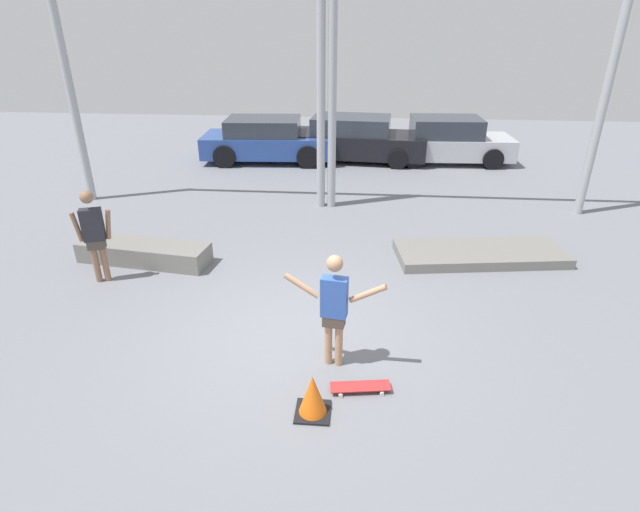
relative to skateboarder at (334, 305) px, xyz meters
The scene contains 12 objects.
ground_plane 1.23m from the skateboarder, 135.53° to the left, with size 36.00×36.00×0.00m, color slate.
skateboarder is the anchor object (origin of this frame).
skateboard 1.09m from the skateboarder, 54.56° to the right, with size 0.79×0.33×0.08m.
grind_box 4.85m from the skateboarder, 143.48° to the left, with size 2.55×0.70×0.38m, color slate.
manual_pad 4.54m from the skateboarder, 52.98° to the left, with size 3.26×1.21×0.19m, color slate.
canopy_support_left 7.64m from the skateboarder, 119.50° to the left, with size 6.48×0.20×5.21m.
canopy_support_right 7.18m from the skateboarder, 68.94° to the left, with size 6.48×0.20×5.21m.
parked_car_blue 10.90m from the skateboarder, 104.89° to the left, with size 4.33×2.18×1.38m.
parked_car_black 10.87m from the skateboarder, 89.78° to the left, with size 4.63×2.19×1.41m.
parked_car_silver 11.29m from the skateboarder, 74.30° to the left, with size 4.00×1.97×1.43m.
bystander 4.75m from the skateboarder, 154.66° to the left, with size 0.65×0.29×1.70m.
traffic_cone 1.20m from the skateboarder, 100.96° to the right, with size 0.42×0.42×0.56m.
Camera 1 is at (0.86, -6.12, 4.33)m, focal length 28.00 mm.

